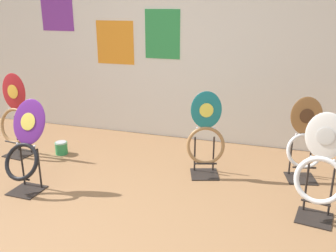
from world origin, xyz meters
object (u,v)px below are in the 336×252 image
(toilet_seat_display_purple_note, at_px, (25,147))
(toilet_seat_display_crimson_swirl, at_px, (15,117))
(toilet_seat_display_white_plain, at_px, (321,170))
(toilet_seat_display_woodgrain, at_px, (305,144))
(paint_can, at_px, (61,147))
(toilet_seat_display_teal_sax, at_px, (206,136))

(toilet_seat_display_purple_note, bearing_deg, toilet_seat_display_crimson_swirl, 134.26)
(toilet_seat_display_white_plain, height_order, toilet_seat_display_woodgrain, toilet_seat_display_white_plain)
(toilet_seat_display_white_plain, bearing_deg, paint_can, 168.26)
(toilet_seat_display_woodgrain, height_order, toilet_seat_display_teal_sax, toilet_seat_display_teal_sax)
(toilet_seat_display_white_plain, height_order, toilet_seat_display_purple_note, toilet_seat_display_white_plain)
(toilet_seat_display_purple_note, relative_size, toilet_seat_display_crimson_swirl, 0.89)
(toilet_seat_display_white_plain, distance_m, paint_can, 2.85)
(toilet_seat_display_white_plain, xyz_separation_m, toilet_seat_display_woodgrain, (-0.10, 0.74, -0.06))
(paint_can, bearing_deg, toilet_seat_display_purple_note, -76.61)
(toilet_seat_display_purple_note, distance_m, paint_can, 0.94)
(toilet_seat_display_purple_note, height_order, paint_can, toilet_seat_display_purple_note)
(toilet_seat_display_purple_note, height_order, toilet_seat_display_teal_sax, toilet_seat_display_teal_sax)
(toilet_seat_display_woodgrain, distance_m, paint_can, 2.69)
(toilet_seat_display_teal_sax, bearing_deg, toilet_seat_display_purple_note, -152.22)
(toilet_seat_display_woodgrain, xyz_separation_m, toilet_seat_display_purple_note, (-2.47, -1.01, 0.05))
(toilet_seat_display_teal_sax, bearing_deg, toilet_seat_display_crimson_swirl, -176.72)
(toilet_seat_display_crimson_swirl, bearing_deg, toilet_seat_display_woodgrain, 6.08)
(toilet_seat_display_crimson_swirl, xyz_separation_m, toilet_seat_display_teal_sax, (2.19, 0.13, -0.04))
(toilet_seat_display_white_plain, relative_size, toilet_seat_display_woodgrain, 1.07)
(toilet_seat_display_crimson_swirl, relative_size, paint_can, 6.39)
(toilet_seat_display_white_plain, distance_m, toilet_seat_display_purple_note, 2.58)
(toilet_seat_display_white_plain, height_order, toilet_seat_display_teal_sax, toilet_seat_display_white_plain)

